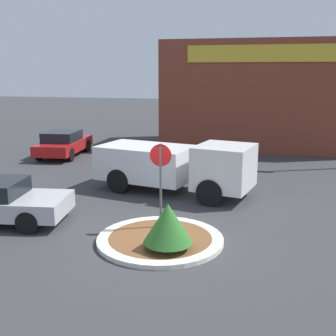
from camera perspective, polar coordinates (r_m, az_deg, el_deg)
ground_plane at (r=11.62m, az=-1.06°, el=-9.95°), size 120.00×120.00×0.00m
traffic_island at (r=11.60m, az=-1.06°, el=-9.65°), size 3.44×3.44×0.13m
stop_sign at (r=11.85m, az=-1.00°, el=-0.61°), size 0.63×0.07×2.56m
island_shrub at (r=10.64m, az=-0.01°, el=-7.47°), size 1.26×1.26×1.19m
utility_truck at (r=15.91m, az=0.84°, el=0.46°), size 6.23×3.33×1.97m
storefront_building at (r=26.62m, az=12.35°, el=9.67°), size 11.23×6.07×6.27m
parked_sedan_red at (r=23.66m, az=-13.96°, el=3.29°), size 2.29×4.54×1.39m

